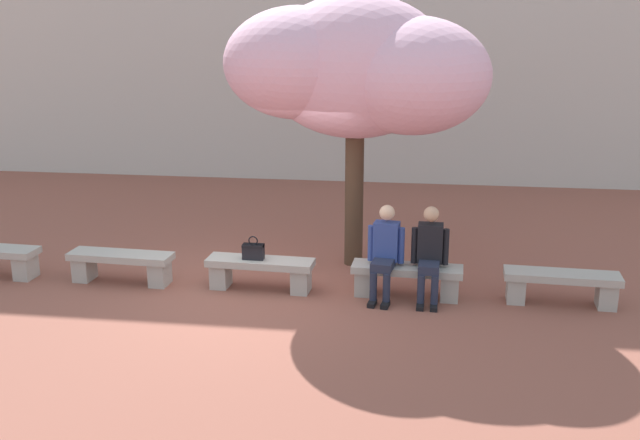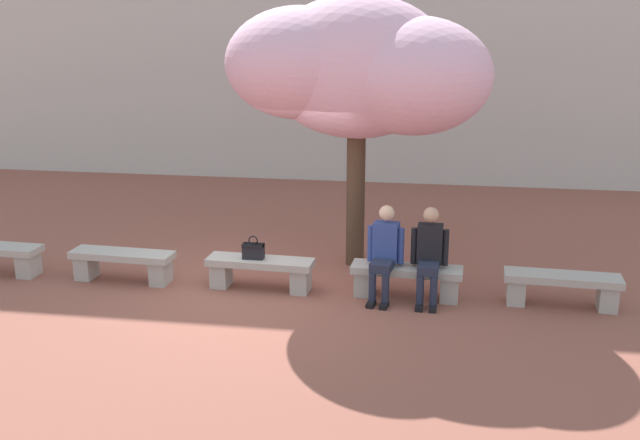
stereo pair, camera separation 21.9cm
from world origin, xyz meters
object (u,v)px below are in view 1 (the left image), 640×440
Objects in this scene: person_seated_left at (385,249)px; cherry_tree_main at (357,69)px; stone_bench_center at (260,270)px; stone_bench_east_end at (561,284)px; handbag at (253,250)px; stone_bench_near_west at (121,263)px; stone_bench_near_east at (407,276)px; person_seated_right at (430,251)px.

cherry_tree_main is (-0.53, 1.28, 2.31)m from person_seated_left.
stone_bench_center is 4.13m from stone_bench_east_end.
stone_bench_center is 4.53× the size of handbag.
person_seated_left is (3.82, -0.05, 0.40)m from stone_bench_near_west.
stone_bench_near_east is 2.06m from stone_bench_east_end.
person_seated_right is 0.32× the size of cherry_tree_main.
cherry_tree_main is at bearing 43.17° from handbag.
person_seated_right reaches higher than stone_bench_near_east.
person_seated_right is at bearing -1.30° from stone_bench_center.
stone_bench_center is at bearing -134.94° from cherry_tree_main.
person_seated_right is (0.30, -0.05, 0.40)m from stone_bench_near_east.
stone_bench_east_end is 1.19× the size of person_seated_right.
person_seated_left is 2.70m from cherry_tree_main.
stone_bench_near_west is 1.00× the size of stone_bench_center.
person_seated_left is at bearing 179.94° from person_seated_right.
cherry_tree_main is at bearing 124.43° from stone_bench_near_east.
stone_bench_east_end is 1.81m from person_seated_right.
stone_bench_near_west is 1.19× the size of person_seated_left.
stone_bench_east_end is 1.19× the size of person_seated_left.
person_seated_left reaches higher than stone_bench_center.
person_seated_right reaches higher than handbag.
person_seated_left is 0.32× the size of cherry_tree_main.
cherry_tree_main reaches higher than person_seated_left.
person_seated_left is 0.60m from person_seated_right.
stone_bench_east_end is at bearing 0.00° from stone_bench_center.
cherry_tree_main reaches higher than handbag.
stone_bench_center is at bearing 180.00° from stone_bench_near_east.
handbag is (1.97, -0.01, 0.29)m from stone_bench_near_west.
stone_bench_east_end is at bearing 0.00° from stone_bench_near_west.
stone_bench_near_east is 3.10m from cherry_tree_main.
stone_bench_east_end is at bearing -22.89° from cherry_tree_main.
person_seated_left is at bearing -1.72° from stone_bench_center.
stone_bench_center is at bearing 178.28° from person_seated_left.
stone_bench_near_east is 4.53× the size of handbag.
stone_bench_near_west is 1.99m from handbag.
stone_bench_near_east and stone_bench_east_end have the same top height.
person_seated_right reaches higher than stone_bench_east_end.
stone_bench_center is at bearing 178.70° from person_seated_right.
person_seated_left and person_seated_right have the same top height.
cherry_tree_main is at bearing 157.11° from stone_bench_east_end.
person_seated_left is (-0.31, -0.05, 0.40)m from stone_bench_near_east.
handbag is at bearing -0.26° from stone_bench_near_west.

